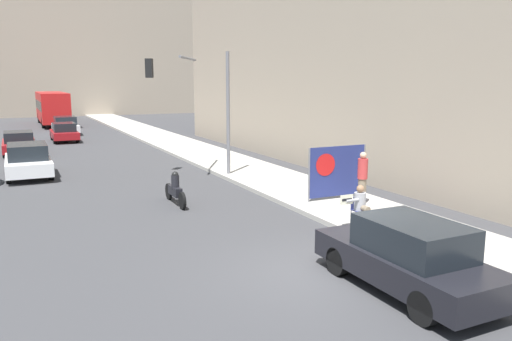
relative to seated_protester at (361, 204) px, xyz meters
name	(u,v)px	position (x,y,z in m)	size (l,w,h in m)	color
ground_plane	(322,273)	(-2.84, -2.31, -0.78)	(160.00, 160.00, 0.00)	#38383A
sidewalk_curb	(227,163)	(1.10, 12.69, -0.70)	(3.48, 90.00, 0.16)	#A8A399
building_backdrop_far	(38,1)	(-4.84, 61.28, 13.71)	(52.00, 12.00, 28.99)	gray
seated_protester	(361,204)	(0.00, 0.00, 0.00)	(0.95, 0.77, 1.17)	#474C56
jogger_on_sidewalk	(362,177)	(1.66, 2.09, 0.30)	(0.34, 0.34, 1.79)	#756651
protest_banner	(337,171)	(1.31, 3.10, 0.38)	(2.41, 0.06, 1.89)	slate
traffic_light_pole	(197,91)	(-1.42, 10.01, 3.11)	(3.34, 3.11, 5.43)	slate
parked_car_curbside	(408,256)	(-1.82, -3.89, -0.03)	(1.72, 4.23, 1.53)	black
car_on_road_nearest	(28,160)	(-8.42, 13.46, -0.03)	(1.89, 4.57, 1.52)	white
car_on_road_midblock	(19,143)	(-8.68, 21.50, -0.09)	(1.81, 4.28, 1.37)	maroon
car_on_road_distant	(64,132)	(-5.62, 27.25, -0.09)	(1.72, 4.12, 1.36)	maroon
car_on_road_far_lane	(65,125)	(-5.07, 32.40, -0.04)	(1.87, 4.16, 1.48)	silver
city_bus_on_road	(52,106)	(-5.29, 42.71, 1.08)	(2.51, 11.28, 3.23)	red
motorcycle_on_road	(175,190)	(-3.93, 5.41, -0.26)	(0.28, 2.23, 1.19)	black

